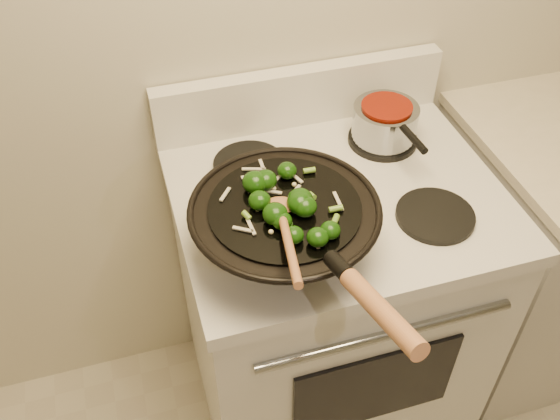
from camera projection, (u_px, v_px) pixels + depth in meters
name	position (u px, v px, depth m)	size (l,w,h in m)	color
stove	(328.00, 306.00, 1.80)	(0.78, 0.67, 1.08)	white
wok	(286.00, 226.00, 1.29)	(0.40, 0.66, 0.24)	black
stirfry	(287.00, 203.00, 1.24)	(0.24, 0.29, 0.05)	#113608
wooden_spoon	(284.00, 225.00, 1.18)	(0.09, 0.30, 0.09)	#A0663F
saucepan	(385.00, 122.00, 1.59)	(0.17, 0.27, 0.10)	gray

